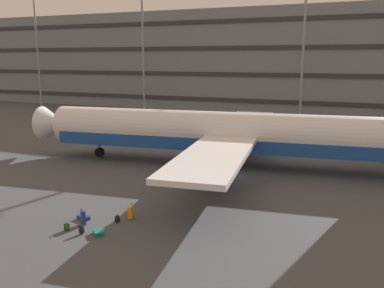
{
  "coord_description": "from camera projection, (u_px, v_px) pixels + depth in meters",
  "views": [
    {
      "loc": [
        9.87,
        -31.49,
        9.36
      ],
      "look_at": [
        -1.55,
        -3.23,
        3.0
      ],
      "focal_mm": 38.38,
      "sensor_mm": 36.0,
      "label": 1
    }
  ],
  "objects": [
    {
      "name": "terminal_structure",
      "position": [
        303.0,
        61.0,
        75.44
      ],
      "size": [
        167.98,
        19.58,
        17.86
      ],
      "color": "slate",
      "rests_on": "ground_plane"
    },
    {
      "name": "suitcase_upright",
      "position": [
        98.0,
        232.0,
        22.21
      ],
      "size": [
        0.85,
        0.85,
        0.25
      ],
      "color": "#147266",
      "rests_on": "ground_plane"
    },
    {
      "name": "suitcase_black",
      "position": [
        83.0,
        217.0,
        23.49
      ],
      "size": [
        0.44,
        0.41,
        0.97
      ],
      "color": "navy",
      "rests_on": "ground_plane"
    },
    {
      "name": "suitcase_large",
      "position": [
        131.0,
        212.0,
        24.36
      ],
      "size": [
        0.38,
        0.48,
        0.96
      ],
      "color": "orange",
      "rests_on": "ground_plane"
    },
    {
      "name": "backpack_orange",
      "position": [
        82.0,
        230.0,
        22.26
      ],
      "size": [
        0.35,
        0.4,
        0.56
      ],
      "color": "black",
      "rests_on": "ground_plane"
    },
    {
      "name": "light_mast_far_left",
      "position": [
        36.0,
        36.0,
        79.45
      ],
      "size": [
        1.8,
        0.5,
        23.77
      ],
      "color": "gray",
      "rests_on": "ground_plane"
    },
    {
      "name": "light_mast_left",
      "position": [
        143.0,
        33.0,
        70.88
      ],
      "size": [
        1.8,
        0.5,
        23.9
      ],
      "color": "gray",
      "rests_on": "ground_plane"
    },
    {
      "name": "suitcase_scuffed",
      "position": [
        83.0,
        218.0,
        24.33
      ],
      "size": [
        0.88,
        0.61,
        0.23
      ],
      "color": "navy",
      "rests_on": "ground_plane"
    },
    {
      "name": "ground_plane",
      "position": [
        224.0,
        173.0,
        34.11
      ],
      "size": [
        600.0,
        600.0,
        0.0
      ],
      "primitive_type": "plane",
      "color": "#424449"
    },
    {
      "name": "airliner",
      "position": [
        227.0,
        134.0,
        36.02
      ],
      "size": [
        37.72,
        30.63,
        10.06
      ],
      "color": "silver",
      "rests_on": "ground_plane"
    },
    {
      "name": "backpack_navy",
      "position": [
        118.0,
        219.0,
        23.87
      ],
      "size": [
        0.28,
        0.37,
        0.52
      ],
      "color": "black",
      "rests_on": "ground_plane"
    },
    {
      "name": "light_mast_center_left",
      "position": [
        304.0,
        33.0,
        61.02
      ],
      "size": [
        1.8,
        0.5,
        22.64
      ],
      "color": "gray",
      "rests_on": "ground_plane"
    },
    {
      "name": "backpack_small",
      "position": [
        67.0,
        227.0,
        22.73
      ],
      "size": [
        0.3,
        0.41,
        0.5
      ],
      "color": "#264C26",
      "rests_on": "ground_plane"
    }
  ]
}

